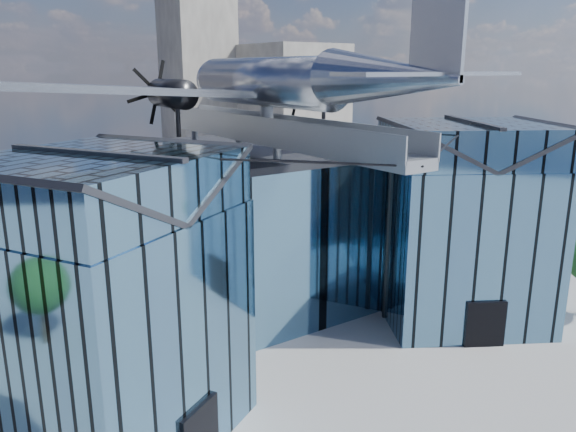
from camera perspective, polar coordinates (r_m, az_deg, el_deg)
ground_plane at (r=30.52m, az=2.19°, el=-14.00°), size 120.00×120.00×0.00m
museum at (r=32.90m, az=-3.76°, el=-1.40°), size 32.88×24.50×17.60m
bg_towers at (r=74.15m, az=-21.04°, el=10.21°), size 77.00×24.50×26.00m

